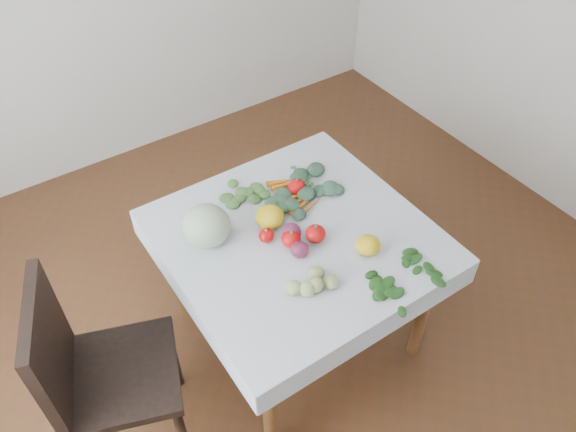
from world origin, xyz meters
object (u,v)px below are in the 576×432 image
Objects in this scene: cabbage at (206,226)px; carrot_bunch at (297,193)px; chair at (93,368)px; table at (297,250)px; heirloom_back at (270,217)px.

carrot_bunch is (0.49, 0.03, -0.08)m from cabbage.
chair is at bearing -168.73° from carrot_bunch.
chair is 4.88× the size of cabbage.
chair reaches higher than table.
table is at bearing 0.73° from chair.
cabbage is (0.65, 0.20, 0.27)m from chair.
chair reaches higher than heirloom_back.
chair reaches higher than cabbage.
table is 0.29m from carrot_bunch.
chair is (-0.99, -0.01, -0.07)m from table.
heirloom_back is 0.45× the size of carrot_bunch.
chair reaches higher than carrot_bunch.
heirloom_back is at bearing -12.84° from cabbage.
heirloom_back reaches higher than table.
heirloom_back reaches higher than carrot_bunch.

